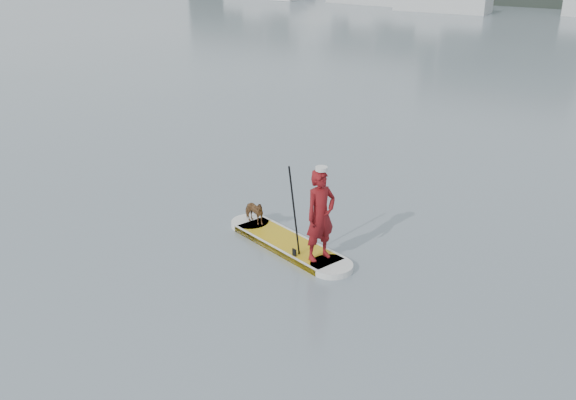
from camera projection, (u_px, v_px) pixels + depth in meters
The scene contains 7 objects.
ground at pixel (222, 258), 12.26m from camera, with size 140.00×140.00×0.00m, color slate.
paddleboard at pixel (288, 244), 12.69m from camera, with size 3.19×1.52×0.12m.
paddler at pixel (320, 215), 11.68m from camera, with size 0.63×0.42×1.74m, color maroon.
white_cap at pixel (321, 169), 11.34m from camera, with size 0.22×0.22×0.07m, color silver.
dog at pixel (253, 212), 13.36m from camera, with size 0.28×0.62×0.52m, color brown.
paddle at pixel (294, 223), 11.83m from camera, with size 0.12×0.30×2.00m.
sailboat_c at pixel (442, 1), 51.20m from camera, with size 7.52×2.74×10.69m.
Camera 1 is at (7.04, -8.42, 5.72)m, focal length 40.00 mm.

